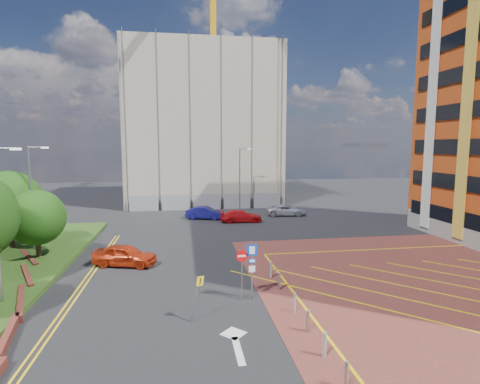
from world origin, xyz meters
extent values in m
plane|color=black|center=(0.00, 0.00, 0.00)|extent=(140.00, 140.00, 0.00)
cube|color=maroon|center=(-10.60, -2.00, 0.20)|extent=(1.25, 4.56, 0.40)
cube|color=maroon|center=(-11.60, 2.00, 0.20)|extent=(1.86, 4.43, 0.40)
cube|color=maroon|center=(-12.80, 6.00, 0.20)|extent=(2.29, 4.27, 0.40)
cube|color=maroon|center=(-14.20, 10.00, 0.20)|extent=(2.69, 4.06, 0.40)
cylinder|color=#3D2B1C|center=(-13.50, 10.00, 1.20)|extent=(0.36, 0.36, 1.80)
sphere|color=#153B0D|center=(-13.50, 10.00, 3.20)|extent=(4.00, 4.00, 4.00)
cylinder|color=#3D2B1C|center=(-16.50, 13.00, 1.40)|extent=(0.36, 0.36, 2.20)
sphere|color=#153B0D|center=(-16.50, 13.00, 3.88)|extent=(5.00, 5.00, 5.00)
cylinder|color=#9EA0A8|center=(-11.90, 2.00, 8.18)|extent=(1.20, 0.10, 0.10)
cube|color=silver|center=(-11.30, 2.00, 8.15)|extent=(0.50, 0.15, 0.12)
cylinder|color=#9EA0A8|center=(-14.50, 12.00, 4.30)|extent=(0.16, 0.16, 8.00)
cylinder|color=#9EA0A8|center=(-13.90, 12.00, 8.18)|extent=(1.20, 0.10, 0.10)
cube|color=silver|center=(-13.30, 12.00, 8.15)|extent=(0.50, 0.15, 0.12)
cylinder|color=#9EA0A8|center=(4.00, 28.00, 4.00)|extent=(0.16, 0.16, 8.00)
cylinder|color=#9EA0A8|center=(4.60, 28.00, 7.88)|extent=(1.20, 0.10, 0.10)
cube|color=silver|center=(5.20, 28.00, 7.85)|extent=(0.50, 0.15, 0.12)
cylinder|color=#9EA0A8|center=(0.50, 1.00, 1.60)|extent=(0.10, 0.10, 3.20)
cube|color=#093AAD|center=(0.50, 0.97, 2.75)|extent=(0.60, 0.04, 0.60)
cube|color=white|center=(0.50, 0.94, 2.75)|extent=(0.30, 0.02, 0.42)
cube|color=#093AAD|center=(0.50, 0.97, 2.15)|extent=(0.40, 0.04, 0.25)
cube|color=white|center=(0.50, 0.94, 2.15)|extent=(0.28, 0.02, 0.14)
cube|color=white|center=(0.50, 0.97, 1.70)|extent=(0.35, 0.04, 0.35)
cylinder|color=#9EA0A8|center=(-0.05, 1.00, 1.35)|extent=(0.08, 0.08, 2.70)
cylinder|color=red|center=(-0.05, 0.97, 2.45)|extent=(0.64, 0.04, 0.64)
cube|color=white|center=(-0.05, 0.94, 2.45)|extent=(0.44, 0.02, 0.10)
cylinder|color=#9EA0A8|center=(-2.61, -1.19, 1.10)|extent=(0.51, 0.08, 2.17)
cube|color=yellow|center=(-2.39, -1.22, 2.00)|extent=(0.40, 0.40, 0.53)
cylinder|color=#9EA0A8|center=(2.30, -7.00, 0.47)|extent=(0.14, 0.14, 0.90)
cylinder|color=black|center=(2.30, -5.00, 0.47)|extent=(0.14, 0.14, 0.90)
cylinder|color=#9EA0A8|center=(2.30, -3.00, 0.47)|extent=(0.14, 0.14, 0.90)
cylinder|color=black|center=(2.30, -1.00, 0.47)|extent=(0.14, 0.14, 0.90)
cylinder|color=#9EA0A8|center=(2.30, 2.00, 0.47)|extent=(0.14, 0.14, 0.90)
cylinder|color=black|center=(2.30, 4.00, 0.47)|extent=(0.14, 0.14, 0.90)
cube|color=#B0A390|center=(0.00, 40.00, 11.00)|extent=(21.20, 19.20, 22.00)
cube|color=orange|center=(2.00, 42.00, 17.00)|extent=(0.90, 0.90, 34.00)
cube|color=gray|center=(1.00, 30.00, 1.00)|extent=(21.60, 0.06, 2.00)
imported|color=red|center=(-7.18, 7.96, 0.74)|extent=(4.68, 2.90, 1.49)
imported|color=navy|center=(-0.64, 23.68, 0.71)|extent=(4.56, 2.75, 1.42)
imported|color=red|center=(3.11, 21.45, 0.66)|extent=(4.59, 1.98, 1.32)
imported|color=silver|center=(9.02, 24.39, 0.64)|extent=(4.86, 2.71, 1.28)
camera|label=1|loc=(-3.13, -18.20, 8.34)|focal=28.00mm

